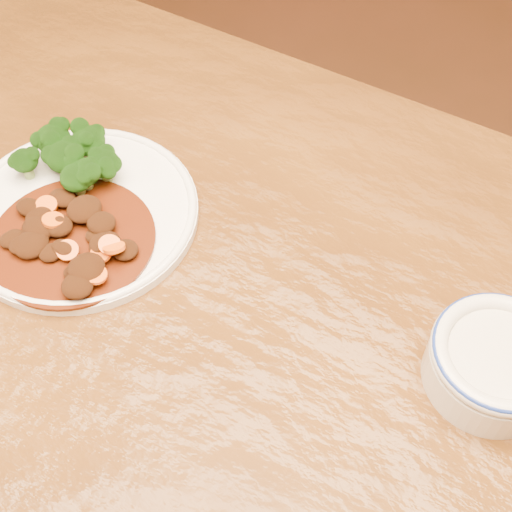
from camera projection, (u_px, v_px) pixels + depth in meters
The scene contains 5 objects.
dining_table at pixel (234, 377), 0.81m from camera, with size 1.50×0.91×0.75m.
dinner_plate at pixel (80, 212), 0.85m from camera, with size 0.28×0.28×0.02m.
broccoli_florets at pixel (72, 157), 0.86m from camera, with size 0.12×0.10×0.05m.
mince_stew at pixel (69, 239), 0.80m from camera, with size 0.19×0.19×0.03m.
dip_bowl at pixel (495, 362), 0.70m from camera, with size 0.13×0.13×0.06m.
Camera 1 is at (0.21, -0.31, 1.40)m, focal length 50.00 mm.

